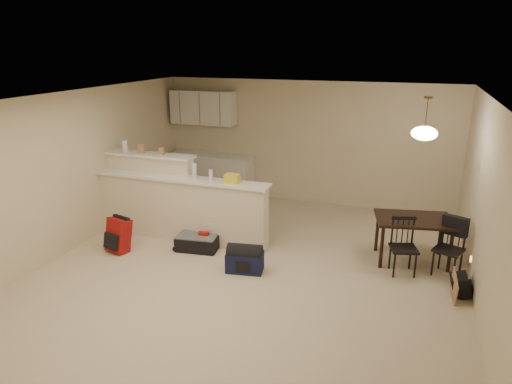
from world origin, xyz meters
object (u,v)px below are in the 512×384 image
at_px(dining_chair_far, 449,248).
at_px(red_backpack, 119,235).
at_px(navy_duffel, 245,262).
at_px(black_daypack, 460,285).
at_px(pendant_lamp, 424,133).
at_px(dining_chair_near, 404,247).
at_px(dining_table, 414,224).
at_px(suitcase, 198,243).

bearing_deg(dining_chair_far, red_backpack, -148.39).
bearing_deg(navy_duffel, black_daypack, -2.76).
distance_m(pendant_lamp, red_backpack, 4.89).
bearing_deg(dining_chair_near, dining_chair_far, -2.07).
bearing_deg(black_daypack, dining_chair_far, 15.24).
xyz_separation_m(dining_chair_far, black_daypack, (0.16, -0.51, -0.29)).
height_order(dining_chair_near, dining_chair_far, dining_chair_far).
xyz_separation_m(navy_duffel, black_daypack, (2.93, 0.33, -0.01)).
distance_m(dining_table, red_backpack, 4.60).
bearing_deg(red_backpack, black_daypack, 19.10).
xyz_separation_m(suitcase, red_backpack, (-1.16, -0.47, 0.16)).
bearing_deg(dining_table, red_backpack, -176.54).
height_order(pendant_lamp, dining_chair_far, pendant_lamp).
height_order(pendant_lamp, navy_duffel, pendant_lamp).
bearing_deg(pendant_lamp, dining_chair_near, -103.09).
xyz_separation_m(red_backpack, navy_duffel, (2.15, 0.02, -0.13)).
relative_size(dining_table, suitcase, 1.88).
distance_m(dining_chair_far, black_daypack, 0.60).
xyz_separation_m(pendant_lamp, black_daypack, (0.65, -0.82, -1.86)).
distance_m(dining_chair_far, suitcase, 3.79).
relative_size(red_backpack, black_daypack, 1.77).
bearing_deg(dining_chair_near, pendant_lamp, 60.89).
xyz_separation_m(dining_chair_far, suitcase, (-3.76, -0.38, -0.31)).
height_order(red_backpack, black_daypack, red_backpack).
height_order(suitcase, red_backpack, red_backpack).
relative_size(suitcase, black_daypack, 2.16).
bearing_deg(dining_chair_near, suitcase, 168.09).
bearing_deg(red_backpack, dining_chair_far, 25.02).
relative_size(dining_chair_far, navy_duffel, 1.59).
height_order(dining_chair_far, suitcase, dining_chair_far).
xyz_separation_m(dining_table, navy_duffel, (-2.28, -1.15, -0.47)).
bearing_deg(red_backpack, dining_chair_near, 24.43).
distance_m(pendant_lamp, dining_chair_near, 1.65).
relative_size(dining_chair_near, black_daypack, 2.73).
bearing_deg(suitcase, navy_duffel, -31.77).
height_order(dining_chair_far, black_daypack, dining_chair_far).
xyz_separation_m(suitcase, black_daypack, (3.92, -0.13, 0.02)).
bearing_deg(suitcase, dining_table, 5.22).
xyz_separation_m(dining_table, black_daypack, (0.65, -0.82, -0.48)).
xyz_separation_m(dining_table, red_backpack, (-4.43, -1.17, -0.34)).
height_order(dining_table, pendant_lamp, pendant_lamp).
bearing_deg(red_backpack, dining_table, 29.99).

